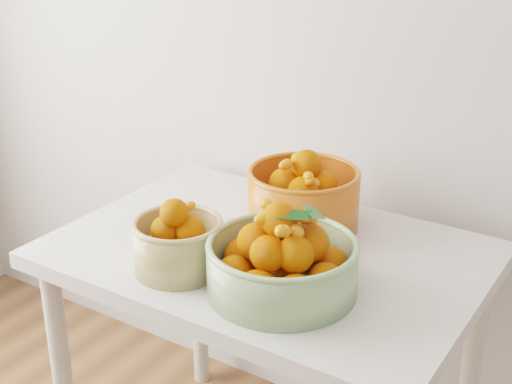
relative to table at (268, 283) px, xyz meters
The scene contains 4 objects.
table is the anchor object (origin of this frame).
bowl_cream 0.28m from the table, 119.88° to the right, with size 0.22×0.22×0.17m.
bowl_green 0.26m from the table, 49.44° to the right, with size 0.34×0.34×0.21m.
bowl_orange 0.23m from the table, 86.77° to the left, with size 0.35×0.35×0.20m.
Camera 1 is at (0.38, 0.32, 1.53)m, focal length 50.00 mm.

